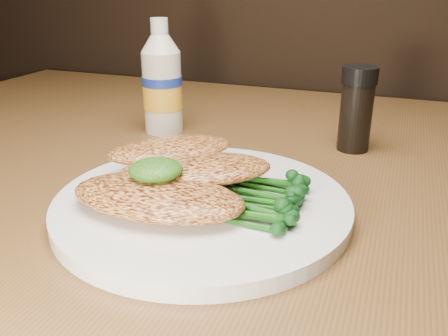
% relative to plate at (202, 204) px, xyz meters
% --- Properties ---
extents(plate, '(0.28, 0.28, 0.01)m').
position_rel_plate_xyz_m(plate, '(0.00, 0.00, 0.00)').
color(plate, white).
rests_on(plate, dining_table).
extents(chicken_front, '(0.17, 0.09, 0.03)m').
position_rel_plate_xyz_m(chicken_front, '(-0.03, -0.04, 0.02)').
color(chicken_front, '#D38A43').
rests_on(chicken_front, plate).
extents(chicken_mid, '(0.17, 0.14, 0.02)m').
position_rel_plate_xyz_m(chicken_mid, '(-0.01, 0.02, 0.03)').
color(chicken_mid, '#D38A43').
rests_on(chicken_mid, plate).
extents(chicken_back, '(0.14, 0.14, 0.02)m').
position_rel_plate_xyz_m(chicken_back, '(-0.05, 0.04, 0.03)').
color(chicken_back, '#D38A43').
rests_on(chicken_back, plate).
extents(pesto_front, '(0.06, 0.06, 0.02)m').
position_rel_plate_xyz_m(pesto_front, '(-0.04, -0.02, 0.04)').
color(pesto_front, black).
rests_on(pesto_front, chicken_front).
extents(broccolini_bundle, '(0.15, 0.13, 0.02)m').
position_rel_plate_xyz_m(broccolini_bundle, '(0.04, 0.00, 0.02)').
color(broccolini_bundle, '#164D10').
rests_on(broccolini_bundle, plate).
extents(mayo_bottle, '(0.07, 0.07, 0.16)m').
position_rel_plate_xyz_m(mayo_bottle, '(-0.15, 0.21, 0.07)').
color(mayo_bottle, beige).
rests_on(mayo_bottle, dining_table).
extents(pepper_grinder, '(0.05, 0.05, 0.11)m').
position_rel_plate_xyz_m(pepper_grinder, '(0.12, 0.23, 0.05)').
color(pepper_grinder, black).
rests_on(pepper_grinder, dining_table).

